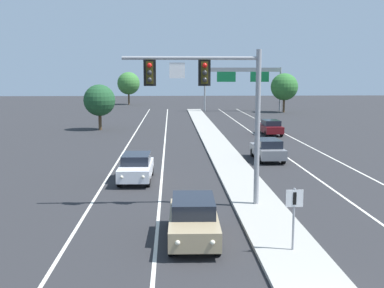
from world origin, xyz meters
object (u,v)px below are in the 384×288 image
object	(u,v)px
car_receding_grey	(268,149)
car_receding_darkred	(270,127)
highway_sign_gantry	(243,75)
car_oncoming_white	(136,167)
car_oncoming_tan	(193,219)
tree_far_left_a	(99,100)
overhead_signal_mast	(215,95)
median_sign_post	(294,210)
tree_far_left_c	(129,83)
tree_far_right_b	(284,87)

from	to	relation	value
car_receding_grey	car_receding_darkred	size ratio (longest dim) A/B	1.00
car_receding_darkred	highway_sign_gantry	size ratio (longest dim) A/B	0.34
car_oncoming_white	car_oncoming_tan	bearing A→B (deg)	-73.92
car_receding_darkred	tree_far_left_a	size ratio (longest dim) A/B	0.87
car_receding_grey	overhead_signal_mast	bearing A→B (deg)	-112.88
overhead_signal_mast	car_receding_darkred	xyz separation A→B (m)	(8.34, 26.27, -4.47)
overhead_signal_mast	highway_sign_gantry	distance (m)	58.72
overhead_signal_mast	car_oncoming_white	bearing A→B (deg)	125.64
highway_sign_gantry	median_sign_post	bearing A→B (deg)	-97.24
overhead_signal_mast	car_receding_grey	xyz separation A→B (m)	(5.03, 11.93, -4.47)
car_oncoming_tan	highway_sign_gantry	size ratio (longest dim) A/B	0.34
overhead_signal_mast	tree_far_left_a	distance (m)	33.21
car_receding_grey	car_oncoming_white	bearing A→B (deg)	-145.81
overhead_signal_mast	car_receding_darkred	distance (m)	27.93
overhead_signal_mast	median_sign_post	distance (m)	7.28
median_sign_post	car_receding_darkred	bearing A→B (deg)	79.16
tree_far_left_a	tree_far_left_c	world-z (taller)	tree_far_left_c
car_receding_grey	highway_sign_gantry	bearing A→B (deg)	83.48
highway_sign_gantry	car_receding_grey	bearing A→B (deg)	-96.52
highway_sign_gantry	tree_far_right_b	world-z (taller)	highway_sign_gantry
car_receding_grey	car_receding_darkred	world-z (taller)	same
car_oncoming_white	car_receding_darkred	distance (m)	24.03
car_receding_grey	tree_far_left_c	bearing A→B (deg)	103.68
car_oncoming_tan	tree_far_left_a	world-z (taller)	tree_far_left_a
tree_far_right_b	highway_sign_gantry	bearing A→B (deg)	158.93
car_receding_grey	car_receding_darkred	distance (m)	14.72
tree_far_left_c	car_receding_grey	bearing A→B (deg)	-76.32
car_receding_darkred	car_oncoming_tan	bearing A→B (deg)	-107.36
car_receding_grey	car_receding_darkred	xyz separation A→B (m)	(3.31, 14.34, 0.00)
car_receding_darkred	tree_far_left_a	world-z (taller)	tree_far_left_a
overhead_signal_mast	tree_far_left_c	xyz separation A→B (m)	(-10.92, 77.46, -0.82)
median_sign_post	tree_far_right_b	world-z (taller)	tree_far_right_b
tree_far_left_c	car_receding_darkred	bearing A→B (deg)	-69.38
highway_sign_gantry	tree_far_left_c	world-z (taller)	highway_sign_gantry
median_sign_post	car_receding_grey	distance (m)	18.05
car_oncoming_tan	tree_far_left_a	size ratio (longest dim) A/B	0.87
median_sign_post	car_oncoming_tan	distance (m)	3.83
tree_far_right_b	tree_far_left_c	world-z (taller)	tree_far_left_c
median_sign_post	tree_far_left_c	distance (m)	84.41
overhead_signal_mast	tree_far_left_a	size ratio (longest dim) A/B	1.40
car_oncoming_tan	tree_far_left_c	bearing A→B (deg)	96.77
car_receding_darkred	tree_far_right_b	xyz separation A→B (m)	(8.51, 29.00, 3.43)
car_oncoming_tan	highway_sign_gantry	bearing A→B (deg)	79.52
car_oncoming_tan	tree_far_left_a	distance (m)	37.05
car_oncoming_tan	tree_far_right_b	size ratio (longest dim) A/B	0.69
car_receding_grey	tree_far_left_a	distance (m)	24.93
overhead_signal_mast	median_sign_post	xyz separation A→B (m)	(2.19, -5.87, -3.70)
car_oncoming_tan	tree_far_right_b	world-z (taller)	tree_far_right_b
car_receding_darkred	overhead_signal_mast	bearing A→B (deg)	-107.62
car_oncoming_white	highway_sign_gantry	bearing A→B (deg)	74.56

